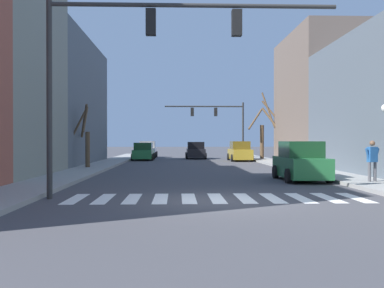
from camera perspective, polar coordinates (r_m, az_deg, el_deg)
ground_plane at (r=13.84m, az=3.42°, el=-7.26°), size 240.00×240.00×0.00m
crosswalk_stripes at (r=14.52m, az=3.16°, el=-6.89°), size 9.45×2.60×0.01m
traffic_signal_near at (r=14.78m, az=-6.93°, el=12.35°), size 9.29×0.28×6.59m
traffic_signal_far at (r=44.83m, az=3.41°, el=3.40°), size 7.89×0.28×5.66m
car_parked_left_far at (r=42.78m, az=-6.19°, el=-1.01°), size 2.03×4.54×1.65m
car_parked_left_near at (r=49.19m, az=-5.65°, el=-0.76°), size 2.02×4.41×1.79m
car_at_intersection at (r=41.17m, az=6.09°, el=-0.99°), size 1.96×4.73×1.79m
car_driving_toward_lane at (r=45.59m, az=0.47°, el=-0.89°), size 2.05×4.18×1.72m
car_parked_left_mid at (r=21.36m, az=13.65°, el=-2.30°), size 2.01×4.11×1.82m
pedestrian_on_left_sidewalk at (r=20.13m, az=21.92°, el=-1.57°), size 0.72×0.34×1.71m
street_tree_left_near at (r=29.72m, az=-13.34°, el=0.75°), size 1.17×2.59×4.08m
street_tree_left_mid at (r=42.82m, az=9.16°, el=1.79°), size 3.40×1.51×6.27m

